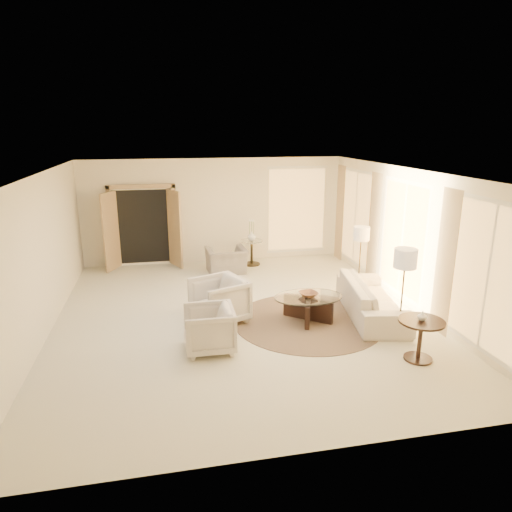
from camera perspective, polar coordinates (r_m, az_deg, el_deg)
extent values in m
cube|color=beige|center=(9.04, -1.99, -7.60)|extent=(7.00, 8.00, 0.02)
cube|color=white|center=(8.34, -2.17, 10.42)|extent=(7.00, 8.00, 0.02)
cube|color=#F0E5CA|center=(12.46, -5.18, 5.65)|extent=(7.00, 0.04, 2.80)
cube|color=#F0E5CA|center=(4.91, 5.90, -10.63)|extent=(7.00, 0.04, 2.80)
cube|color=#F0E5CA|center=(8.74, -25.34, -0.21)|extent=(0.04, 8.00, 2.80)
cube|color=#F0E5CA|center=(9.77, 18.61, 2.07)|extent=(0.04, 8.00, 2.80)
cube|color=tan|center=(12.34, -13.89, 3.65)|extent=(1.80, 0.12, 2.16)
cube|color=tan|center=(12.15, -17.68, 2.93)|extent=(0.35, 0.66, 2.00)
cube|color=tan|center=(12.08, -10.12, 3.36)|extent=(0.35, 0.66, 2.00)
cylinder|color=#3C2C21|center=(8.88, 6.49, -8.05)|extent=(3.43, 3.43, 0.01)
imported|color=beige|center=(9.25, 14.28, -5.18)|extent=(1.32, 2.49, 0.69)
imported|color=beige|center=(8.68, -4.63, -5.27)|extent=(1.12, 1.15, 0.93)
imported|color=beige|center=(7.63, -5.89, -8.81)|extent=(0.76, 0.81, 0.82)
imported|color=gray|center=(11.58, -3.72, -0.05)|extent=(1.02, 0.70, 0.85)
cube|color=black|center=(8.85, 6.51, -6.62)|extent=(0.82, 0.69, 0.44)
cube|color=black|center=(8.85, 6.51, -6.62)|extent=(0.41, 0.96, 0.44)
cylinder|color=white|center=(8.76, 6.56, -5.10)|extent=(1.63, 1.63, 0.02)
cylinder|color=black|center=(7.91, 19.57, -11.96)|extent=(0.45, 0.45, 0.03)
cylinder|color=black|center=(7.78, 19.78, -9.91)|extent=(0.07, 0.07, 0.64)
cylinder|color=black|center=(7.65, 20.01, -7.68)|extent=(0.71, 0.71, 0.03)
cylinder|color=black|center=(12.33, -0.54, -1.00)|extent=(0.45, 0.45, 0.03)
cylinder|color=black|center=(12.25, -0.55, 0.41)|extent=(0.07, 0.07, 0.64)
cylinder|color=white|center=(12.16, -0.55, 1.91)|extent=(0.58, 0.58, 0.03)
cylinder|color=black|center=(10.71, 12.62, -4.05)|extent=(0.25, 0.25, 0.03)
cylinder|color=black|center=(10.52, 12.82, -0.92)|extent=(0.03, 0.03, 1.25)
cylinder|color=beige|center=(10.35, 13.05, 2.76)|extent=(0.36, 0.36, 0.30)
cylinder|color=black|center=(8.60, 17.36, -9.47)|extent=(0.27, 0.27, 0.03)
cylinder|color=black|center=(8.35, 17.74, -5.30)|extent=(0.03, 0.03, 1.37)
cylinder|color=beige|center=(8.11, 18.19, -0.28)|extent=(0.39, 0.39, 0.33)
imported|color=brown|center=(8.74, 6.57, -4.78)|extent=(0.41, 0.41, 0.08)
imported|color=white|center=(7.61, 20.08, -7.07)|extent=(0.17, 0.17, 0.16)
imported|color=white|center=(12.13, -0.55, 2.50)|extent=(0.28, 0.28, 0.24)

